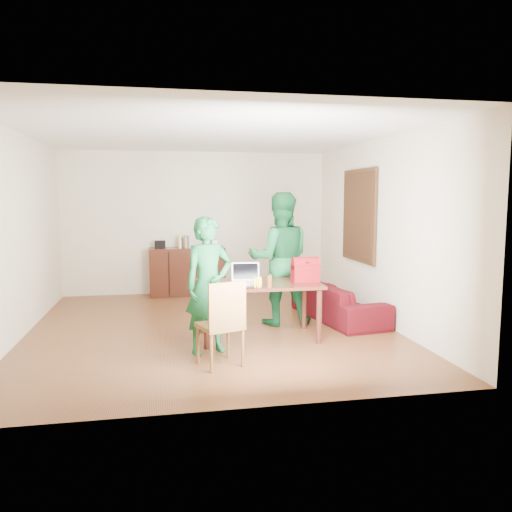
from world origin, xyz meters
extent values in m
cube|color=#412510|center=(0.00, 0.00, -0.05)|extent=(5.00, 5.50, 0.10)
cube|color=white|center=(0.00, 0.00, 2.75)|extent=(5.00, 5.50, 0.10)
cube|color=beige|center=(0.00, 2.80, 1.35)|extent=(5.00, 0.10, 2.70)
cube|color=beige|center=(0.00, -2.80, 1.35)|extent=(5.00, 0.10, 2.70)
cube|color=beige|center=(-2.55, 0.00, 1.35)|extent=(0.10, 5.50, 2.70)
cube|color=beige|center=(2.55, 0.00, 1.35)|extent=(0.10, 5.50, 2.70)
cube|color=#3F2614|center=(2.46, 0.70, 1.55)|extent=(0.04, 1.28, 1.48)
cube|color=#4C2917|center=(2.43, 0.70, 1.55)|extent=(0.01, 1.18, 1.36)
cube|color=black|center=(-0.20, 2.51, 0.45)|extent=(1.40, 0.45, 0.90)
cube|color=black|center=(-0.70, 2.51, 0.97)|extent=(0.20, 0.14, 0.14)
cube|color=#B4B3BD|center=(0.25, 2.51, 0.97)|extent=(0.24, 0.22, 0.14)
ellipsoid|color=#183C9D|center=(0.25, 2.51, 1.08)|extent=(0.14, 0.14, 0.07)
cube|color=black|center=(0.57, -0.61, 0.72)|extent=(1.60, 0.92, 0.04)
cylinder|color=black|center=(-0.15, -0.96, 0.35)|extent=(0.07, 0.07, 0.70)
cylinder|color=black|center=(1.27, -0.98, 0.35)|extent=(0.07, 0.07, 0.70)
cylinder|color=black|center=(-0.14, -0.23, 0.35)|extent=(0.07, 0.07, 0.70)
cylinder|color=black|center=(1.28, -0.26, 0.35)|extent=(0.07, 0.07, 0.70)
cube|color=brown|center=(-0.06, -1.58, 0.44)|extent=(0.55, 0.53, 0.05)
cube|color=brown|center=(0.00, -1.76, 0.71)|extent=(0.42, 0.17, 0.49)
imported|color=#13592C|center=(-0.13, -1.08, 0.81)|extent=(0.68, 0.55, 1.62)
imported|color=#125328|center=(1.02, 0.09, 0.96)|extent=(1.01, 0.82, 1.91)
cube|color=white|center=(0.39, -0.65, 0.75)|extent=(0.39, 0.29, 0.02)
cube|color=black|center=(0.39, -0.65, 0.88)|extent=(0.37, 0.13, 0.23)
cylinder|color=#593314|center=(0.63, -0.97, 0.83)|extent=(0.07, 0.07, 0.18)
cube|color=maroon|center=(1.18, -0.65, 0.87)|extent=(0.35, 0.21, 0.26)
imported|color=#350710|center=(1.95, 0.19, 0.27)|extent=(1.01, 1.97, 0.55)
camera|label=1|loc=(-0.66, -6.89, 1.85)|focal=35.00mm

